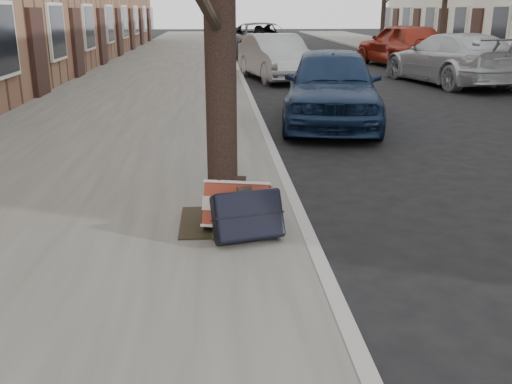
{
  "coord_description": "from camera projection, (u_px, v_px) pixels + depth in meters",
  "views": [
    {
      "loc": [
        -2.07,
        -3.91,
        2.07
      ],
      "look_at": [
        -1.73,
        0.8,
        0.55
      ],
      "focal_mm": 40.0,
      "sensor_mm": 36.0,
      "label": 1
    }
  ],
  "objects": [
    {
      "name": "suitcase_red",
      "position": [
        237.0,
        206.0,
        5.21
      ],
      "size": [
        0.65,
        0.44,
        0.46
      ],
      "primitive_type": "cube",
      "rotation": [
        -0.42,
        0.0,
        -0.21
      ],
      "color": "maroon",
      "rests_on": "near_sidewalk"
    },
    {
      "name": "ground",
      "position": [
        482.0,
        284.0,
        4.49
      ],
      "size": [
        120.0,
        120.0,
        0.0
      ],
      "primitive_type": "plane",
      "color": "black",
      "rests_on": "ground"
    },
    {
      "name": "far_sidewalk",
      "position": [
        507.0,
        71.0,
        19.25
      ],
      "size": [
        4.0,
        70.0,
        0.12
      ],
      "primitive_type": "cube",
      "color": "slate",
      "rests_on": "ground"
    },
    {
      "name": "dirt_patch",
      "position": [
        225.0,
        221.0,
        5.45
      ],
      "size": [
        0.85,
        0.85,
        0.02
      ],
      "primitive_type": "cube",
      "color": "black",
      "rests_on": "near_sidewalk"
    },
    {
      "name": "car_far_front",
      "position": [
        451.0,
        59.0,
        16.15
      ],
      "size": [
        2.86,
        5.24,
        1.44
      ],
      "primitive_type": "imported",
      "rotation": [
        0.0,
        0.0,
        3.32
      ],
      "color": "#B1B5BA",
      "rests_on": "ground"
    },
    {
      "name": "car_near_mid",
      "position": [
        276.0,
        57.0,
        17.2
      ],
      "size": [
        2.19,
        4.29,
        1.35
      ],
      "primitive_type": "imported",
      "rotation": [
        0.0,
        0.0,
        0.19
      ],
      "color": "#9EA1A5",
      "rests_on": "ground"
    },
    {
      "name": "car_far_back",
      "position": [
        402.0,
        45.0,
        21.06
      ],
      "size": [
        2.68,
        4.98,
        1.61
      ],
      "primitive_type": "imported",
      "rotation": [
        0.0,
        0.0,
        3.31
      ],
      "color": "maroon",
      "rests_on": "ground"
    },
    {
      "name": "suitcase_navy",
      "position": [
        247.0,
        215.0,
        4.95
      ],
      "size": [
        0.68,
        0.49,
        0.48
      ],
      "primitive_type": "cube",
      "rotation": [
        -0.42,
        0.0,
        0.25
      ],
      "color": "black",
      "rests_on": "near_sidewalk"
    },
    {
      "name": "car_near_back",
      "position": [
        262.0,
        41.0,
        24.33
      ],
      "size": [
        3.39,
        5.78,
        1.51
      ],
      "primitive_type": "imported",
      "rotation": [
        0.0,
        0.0,
        0.17
      ],
      "color": "#37383D",
      "rests_on": "ground"
    },
    {
      "name": "car_near_front",
      "position": [
        332.0,
        86.0,
        10.52
      ],
      "size": [
        2.38,
        4.42,
        1.43
      ],
      "primitive_type": "imported",
      "rotation": [
        0.0,
        0.0,
        -0.17
      ],
      "color": "#142544",
      "rests_on": "ground"
    },
    {
      "name": "tree_far_c",
      "position": [
        384.0,
        2.0,
        30.93
      ],
      "size": [
        0.24,
        0.24,
        4.57
      ],
      "primitive_type": "cylinder",
      "color": "black",
      "rests_on": "far_sidewalk"
    },
    {
      "name": "near_sidewalk",
      "position": [
        164.0,
        74.0,
        18.46
      ],
      "size": [
        5.0,
        70.0,
        0.12
      ],
      "primitive_type": "cube",
      "color": "slate",
      "rests_on": "ground"
    }
  ]
}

